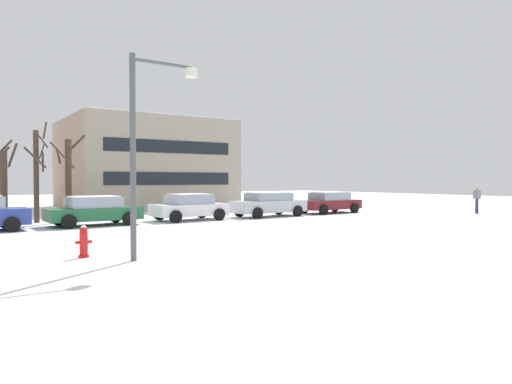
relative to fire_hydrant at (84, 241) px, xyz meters
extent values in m
plane|color=white|center=(-1.39, 1.19, -0.45)|extent=(120.00, 120.00, 0.00)
cube|color=silver|center=(-1.39, 4.20, -0.45)|extent=(80.00, 8.02, 0.00)
cylinder|color=red|center=(0.00, 0.00, -0.42)|extent=(0.30, 0.30, 0.06)
cylinder|color=red|center=(0.00, 0.00, -0.06)|extent=(0.22, 0.22, 0.67)
sphere|color=red|center=(0.00, 0.00, 0.32)|extent=(0.21, 0.21, 0.21)
cylinder|color=red|center=(-0.16, 0.00, -0.03)|extent=(0.12, 0.09, 0.09)
cylinder|color=red|center=(0.16, 0.00, -0.03)|extent=(0.12, 0.09, 0.09)
sphere|color=white|center=(0.00, 0.00, 0.37)|extent=(0.15, 0.15, 0.15)
cylinder|color=#4C4F54|center=(0.97, -1.33, 2.30)|extent=(0.16, 0.16, 5.51)
cylinder|color=#4C4F54|center=(1.82, -1.33, 4.91)|extent=(1.70, 0.10, 0.10)
cylinder|color=silver|center=(2.67, -1.33, 4.76)|extent=(0.36, 0.36, 0.25)
cylinder|color=black|center=(-0.98, 9.98, -0.13)|extent=(0.65, 0.24, 0.64)
cylinder|color=black|center=(-0.91, 8.20, -0.13)|extent=(0.65, 0.24, 0.64)
cube|color=#1E6038|center=(2.67, 9.24, 0.11)|extent=(4.30, 2.04, 0.58)
cube|color=#8C99A8|center=(2.67, 9.24, 0.64)|extent=(2.39, 1.82, 0.49)
cube|color=white|center=(2.67, 9.24, 0.92)|extent=(2.18, 1.68, 0.06)
cylinder|color=black|center=(4.01, 10.25, -0.13)|extent=(0.65, 0.24, 0.64)
cylinder|color=black|center=(4.08, 8.33, -0.13)|extent=(0.65, 0.24, 0.64)
cylinder|color=black|center=(1.26, 10.14, -0.13)|extent=(0.65, 0.24, 0.64)
cylinder|color=black|center=(1.34, 8.23, -0.13)|extent=(0.65, 0.24, 0.64)
cube|color=white|center=(7.69, 9.33, 0.12)|extent=(4.01, 2.03, 0.61)
cube|color=#8C99A8|center=(7.69, 9.33, 0.67)|extent=(2.23, 1.82, 0.49)
cube|color=white|center=(7.69, 9.33, 0.94)|extent=(2.03, 1.68, 0.06)
cylinder|color=black|center=(8.94, 10.34, -0.13)|extent=(0.65, 0.24, 0.64)
cylinder|color=black|center=(9.01, 8.42, -0.13)|extent=(0.65, 0.24, 0.64)
cylinder|color=black|center=(6.37, 10.24, -0.13)|extent=(0.65, 0.24, 0.64)
cylinder|color=black|center=(6.45, 8.32, -0.13)|extent=(0.65, 0.24, 0.64)
cube|color=silver|center=(12.71, 9.07, 0.16)|extent=(4.61, 1.92, 0.68)
cube|color=#8C99A8|center=(12.71, 9.07, 0.71)|extent=(2.56, 1.70, 0.43)
cube|color=white|center=(12.71, 9.07, 0.96)|extent=(2.33, 1.57, 0.06)
cylinder|color=black|center=(14.15, 10.02, -0.13)|extent=(0.65, 0.24, 0.64)
cylinder|color=black|center=(14.22, 8.24, -0.13)|extent=(0.65, 0.24, 0.64)
cylinder|color=black|center=(11.20, 9.91, -0.13)|extent=(0.65, 0.24, 0.64)
cylinder|color=black|center=(11.27, 8.12, -0.13)|extent=(0.65, 0.24, 0.64)
cube|color=maroon|center=(17.73, 9.29, 0.11)|extent=(4.35, 1.93, 0.58)
cube|color=#8C99A8|center=(17.73, 9.29, 0.64)|extent=(2.42, 1.71, 0.48)
cube|color=white|center=(17.73, 9.29, 0.90)|extent=(2.20, 1.58, 0.06)
cylinder|color=black|center=(19.09, 10.25, -0.13)|extent=(0.65, 0.24, 0.64)
cylinder|color=black|center=(19.16, 8.45, -0.13)|extent=(0.65, 0.24, 0.64)
cylinder|color=black|center=(16.31, 10.14, -0.13)|extent=(0.65, 0.24, 0.64)
cylinder|color=black|center=(16.38, 8.34, -0.13)|extent=(0.65, 0.24, 0.64)
cylinder|color=#2D334C|center=(25.95, 4.09, 0.01)|extent=(0.14, 0.14, 0.93)
cylinder|color=#2D334C|center=(25.69, 3.87, 0.01)|extent=(0.14, 0.14, 0.93)
cube|color=slate|center=(25.82, 3.98, 0.76)|extent=(0.33, 0.43, 0.57)
sphere|color=tan|center=(25.82, 3.98, 1.15)|extent=(0.22, 0.22, 0.22)
cylinder|color=#423326|center=(2.10, 11.90, 1.67)|extent=(0.33, 0.33, 4.25)
cylinder|color=#423326|center=(1.63, 11.91, 2.95)|extent=(0.13, 1.02, 0.90)
cylinder|color=#423326|center=(2.58, 12.21, 3.62)|extent=(0.78, 1.10, 0.93)
cylinder|color=#423326|center=(1.71, 11.40, 2.95)|extent=(1.09, 0.88, 1.39)
cylinder|color=#423326|center=(-0.73, 13.27, 1.37)|extent=(0.36, 0.36, 3.65)
cylinder|color=#423326|center=(-0.84, 13.85, 3.10)|extent=(1.27, 0.36, 1.44)
cylinder|color=#423326|center=(-0.29, 13.42, 2.98)|extent=(0.44, 1.00, 1.24)
cylinder|color=#423326|center=(0.65, 12.33, 1.88)|extent=(0.26, 0.26, 4.67)
cylinder|color=#423326|center=(0.52, 11.85, 2.82)|extent=(1.05, 0.37, 1.07)
cylinder|color=#423326|center=(0.94, 12.41, 3.19)|extent=(0.24, 0.65, 0.84)
cylinder|color=#423326|center=(0.88, 12.02, 3.72)|extent=(0.70, 0.55, 0.78)
cylinder|color=#423326|center=(1.07, 12.33, 4.23)|extent=(0.09, 0.91, 0.79)
cylinder|color=#423326|center=(0.95, 12.27, 2.63)|extent=(0.23, 0.72, 1.00)
cube|color=#9E937F|center=(10.16, 22.88, 2.94)|extent=(11.80, 10.70, 6.78)
cube|color=white|center=(10.16, 22.88, 6.38)|extent=(11.57, 10.48, 0.10)
cube|color=black|center=(10.16, 17.51, 1.81)|extent=(9.44, 0.04, 0.90)
cube|color=black|center=(10.16, 17.51, 4.07)|extent=(9.44, 0.04, 0.90)
camera|label=1|loc=(-3.20, -13.50, 1.71)|focal=32.87mm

